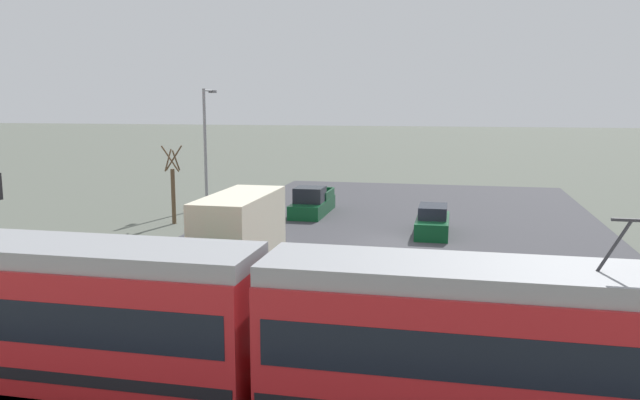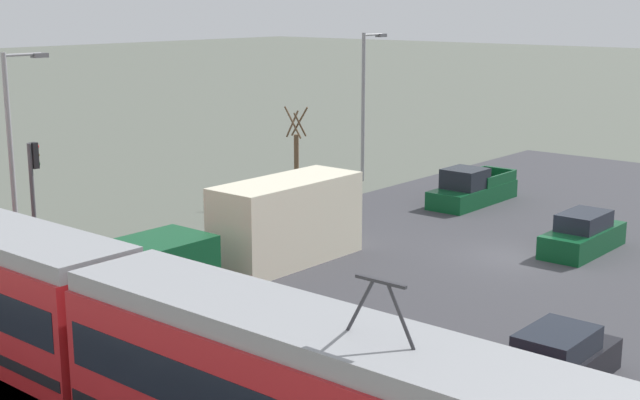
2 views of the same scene
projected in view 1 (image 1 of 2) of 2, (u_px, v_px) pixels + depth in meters
The scene contains 9 objects.
ground_plane at pixel (396, 244), 31.53m from camera, with size 320.00×320.00×0.00m, color #565B51.
road_surface at pixel (396, 243), 31.53m from camera, with size 22.71×46.47×0.08m.
light_rail_tram at pixel (261, 328), 14.77m from camera, with size 31.98×2.70×4.65m.
box_truck at pixel (228, 240), 25.38m from camera, with size 2.37×10.42×3.12m.
pickup_truck at pixel (312, 203), 39.41m from camera, with size 1.91×5.43×1.80m.
sedan_car_0 at pixel (564, 298), 20.62m from camera, with size 1.75×4.24×1.45m.
sedan_car_1 at pixel (433, 222), 33.39m from camera, with size 1.71×4.43×1.56m.
street_tree at pixel (173, 188), 36.46m from camera, with size 1.10×0.91×4.62m.
street_lamp_near_crossing at pixel (206, 139), 41.99m from camera, with size 0.36×1.95×7.99m.
Camera 1 is at (-2.76, 30.93, 7.07)m, focal length 35.00 mm.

